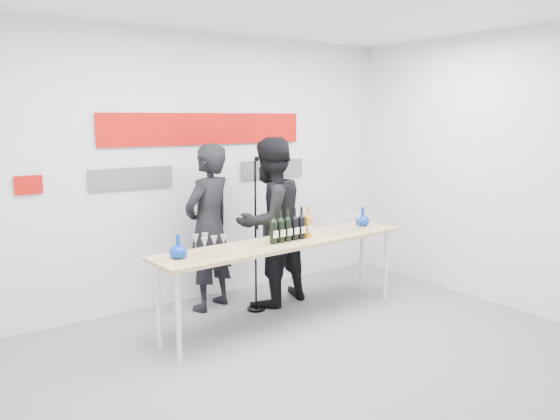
{
  "coord_description": "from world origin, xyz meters",
  "views": [
    {
      "loc": [
        -2.93,
        -3.54,
        2.08
      ],
      "look_at": [
        0.24,
        0.89,
        1.15
      ],
      "focal_mm": 35.0,
      "sensor_mm": 36.0,
      "label": 1
    }
  ],
  "objects_px": {
    "presenter_left": "(209,228)",
    "tasting_table": "(286,247)",
    "presenter_right": "(270,222)",
    "mic_stand": "(256,265)"
  },
  "relations": [
    {
      "from": "presenter_left",
      "to": "tasting_table",
      "type": "bearing_deg",
      "value": 97.16
    },
    {
      "from": "tasting_table",
      "to": "presenter_right",
      "type": "relative_size",
      "value": 1.53
    },
    {
      "from": "presenter_left",
      "to": "presenter_right",
      "type": "distance_m",
      "value": 0.68
    },
    {
      "from": "presenter_right",
      "to": "mic_stand",
      "type": "bearing_deg",
      "value": 11.32
    },
    {
      "from": "presenter_right",
      "to": "presenter_left",
      "type": "bearing_deg",
      "value": -32.81
    },
    {
      "from": "tasting_table",
      "to": "mic_stand",
      "type": "height_order",
      "value": "mic_stand"
    },
    {
      "from": "tasting_table",
      "to": "mic_stand",
      "type": "bearing_deg",
      "value": 96.17
    },
    {
      "from": "presenter_left",
      "to": "presenter_right",
      "type": "relative_size",
      "value": 0.97
    },
    {
      "from": "tasting_table",
      "to": "presenter_left",
      "type": "bearing_deg",
      "value": 116.07
    },
    {
      "from": "presenter_right",
      "to": "mic_stand",
      "type": "xyz_separation_m",
      "value": [
        -0.25,
        -0.1,
        -0.42
      ]
    }
  ]
}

